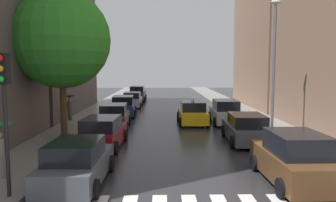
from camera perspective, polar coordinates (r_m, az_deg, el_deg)
name	(u,v)px	position (r m, az deg, el deg)	size (l,w,h in m)	color
ground_plane	(170,111)	(31.00, 0.38, -1.78)	(28.00, 72.00, 0.04)	#272729
sidewalk_left	(100,111)	(31.49, -11.53, -1.60)	(3.00, 72.00, 0.15)	gray
sidewalk_right	(240,110)	(31.84, 12.16, -1.54)	(3.00, 72.00, 0.15)	gray
parked_car_left_nearest	(77,164)	(12.10, -15.33, -10.28)	(2.13, 4.22, 1.56)	#474C51
parked_car_left_second	(102,133)	(17.24, -11.18, -5.40)	(2.24, 4.56, 1.56)	maroon
parked_car_left_third	(114,117)	(22.50, -9.18, -2.70)	(2.10, 4.15, 1.63)	brown
parked_car_left_fourth	(123,107)	(28.08, -7.62, -0.95)	(2.19, 4.35, 1.69)	navy
parked_car_left_fifth	(132,100)	(34.38, -6.10, 0.18)	(2.01, 4.37, 1.54)	#B2B7BF
parked_car_left_sixth	(137,94)	(40.59, -5.24, 1.19)	(2.07, 4.43, 1.81)	brown
parked_car_right_nearest	(294,160)	(12.57, 20.77, -9.33)	(2.14, 4.24, 1.82)	brown
parked_car_right_second	(246,129)	(18.58, 13.21, -4.65)	(2.28, 4.56, 1.54)	#474C51
parked_car_right_third	(225,112)	(24.57, 9.75, -1.92)	(2.14, 4.58, 1.71)	#B2B7BF
taxi_midroad	(192,113)	(24.16, 4.19, -2.05)	(2.09, 4.42, 1.81)	yellow
pedestrian_foreground	(70,102)	(25.65, -16.45, -0.19)	(0.96, 0.96, 1.86)	#38513D
street_tree_left	(61,40)	(19.36, -17.74, 9.93)	(5.35, 5.35, 8.08)	#513823
traffic_light_left_corner	(4,93)	(10.88, -26.20, 1.23)	(0.30, 0.42, 4.30)	black
lamp_post_right	(274,59)	(19.95, 17.64, 6.83)	(0.60, 0.28, 7.63)	#595B60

